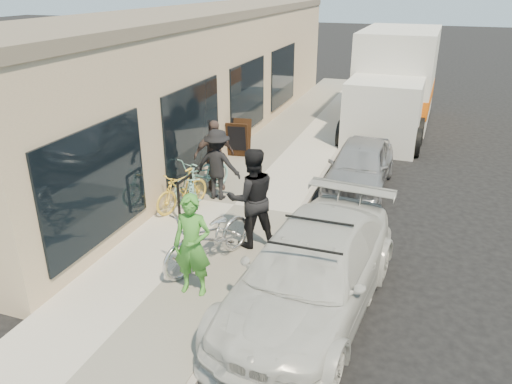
% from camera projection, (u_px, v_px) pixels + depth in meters
% --- Properties ---
extents(ground, '(120.00, 120.00, 0.00)m').
position_uv_depth(ground, '(278.00, 295.00, 8.67)').
color(ground, black).
rests_on(ground, ground).
extents(sidewalk, '(3.00, 34.00, 0.15)m').
position_uv_depth(sidewalk, '(234.00, 207.00, 11.85)').
color(sidewalk, '#B1AB9F').
rests_on(sidewalk, ground).
extents(curb, '(0.12, 34.00, 0.13)m').
position_uv_depth(curb, '(297.00, 217.00, 11.39)').
color(curb, gray).
rests_on(curb, ground).
extents(storefront, '(3.60, 20.00, 4.22)m').
position_uv_depth(storefront, '(197.00, 77.00, 16.37)').
color(storefront, '#CAAD8C').
rests_on(storefront, ground).
extents(bike_rack, '(0.09, 0.65, 0.91)m').
position_uv_depth(bike_rack, '(185.00, 193.00, 11.07)').
color(bike_rack, black).
rests_on(bike_rack, sidewalk).
extents(sandwich_board, '(0.73, 0.74, 1.07)m').
position_uv_depth(sandwich_board, '(239.00, 138.00, 14.91)').
color(sandwich_board, black).
rests_on(sandwich_board, sidewalk).
extents(sedan_white, '(2.50, 5.11, 1.47)m').
position_uv_depth(sedan_white, '(311.00, 273.00, 8.02)').
color(sedan_white, beige).
rests_on(sedan_white, ground).
extents(sedan_silver, '(1.55, 3.74, 1.27)m').
position_uv_depth(sedan_silver, '(360.00, 166.00, 12.89)').
color(sedan_silver, '#9B9CA1').
rests_on(sedan_silver, ground).
extents(moving_truck, '(2.76, 7.05, 3.43)m').
position_uv_depth(moving_truck, '(394.00, 85.00, 18.19)').
color(moving_truck, silver).
rests_on(moving_truck, ground).
extents(tandem_bike, '(1.49, 2.25, 1.12)m').
position_uv_depth(tandem_bike, '(209.00, 238.00, 9.13)').
color(tandem_bike, '#BDBDBF').
rests_on(tandem_bike, sidewalk).
extents(woman_rider, '(0.68, 0.47, 1.78)m').
position_uv_depth(woman_rider, '(192.00, 245.00, 8.19)').
color(woman_rider, '#3D882D').
rests_on(woman_rider, sidewalk).
extents(man_standing, '(1.24, 1.17, 2.02)m').
position_uv_depth(man_standing, '(252.00, 198.00, 9.68)').
color(man_standing, black).
rests_on(man_standing, sidewalk).
extents(cruiser_bike_a, '(0.91, 1.52, 0.88)m').
position_uv_depth(cruiser_bike_a, '(193.00, 190.00, 11.52)').
color(cruiser_bike_a, '#83C3BC').
rests_on(cruiser_bike_a, sidewalk).
extents(cruiser_bike_b, '(1.22, 1.97, 0.98)m').
position_uv_depth(cruiser_bike_b, '(203.00, 175.00, 12.24)').
color(cruiser_bike_b, '#83C3BC').
rests_on(cruiser_bike_b, sidewalk).
extents(cruiser_bike_c, '(0.95, 1.60, 0.93)m').
position_uv_depth(cruiser_bike_c, '(182.00, 190.00, 11.43)').
color(cruiser_bike_c, gold).
rests_on(cruiser_bike_c, sidewalk).
extents(bystander_a, '(1.13, 0.67, 1.72)m').
position_uv_depth(bystander_a, '(218.00, 165.00, 11.86)').
color(bystander_a, black).
rests_on(bystander_a, sidewalk).
extents(bystander_b, '(1.05, 1.03, 1.78)m').
position_uv_depth(bystander_b, '(214.00, 155.00, 12.40)').
color(bystander_b, '#513E3A').
rests_on(bystander_b, sidewalk).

